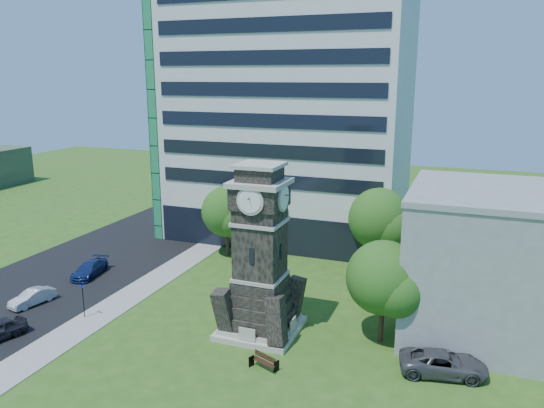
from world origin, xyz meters
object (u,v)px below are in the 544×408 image
at_px(street_sign, 83,297).
at_px(car_east_lot, 443,363).
at_px(park_bench, 264,361).
at_px(clock_tower, 260,262).
at_px(car_street_mid, 32,297).
at_px(car_street_north, 90,269).

bearing_deg(street_sign, car_east_lot, 17.05).
bearing_deg(street_sign, park_bench, 7.10).
xyz_separation_m(clock_tower, car_street_mid, (-18.84, -2.30, -4.68)).
distance_m(car_street_mid, street_sign, 5.64).
xyz_separation_m(clock_tower, park_bench, (2.10, -4.59, -4.79)).
xyz_separation_m(clock_tower, street_sign, (-13.33, -2.77, -3.60)).
relative_size(car_east_lot, street_sign, 1.97).
relative_size(clock_tower, car_street_north, 2.73).
distance_m(clock_tower, car_street_north, 19.82).
height_order(car_street_mid, street_sign, street_sign).
relative_size(car_street_mid, car_east_lot, 0.69).
bearing_deg(car_east_lot, car_street_mid, 81.07).
relative_size(car_street_mid, park_bench, 2.05).
bearing_deg(car_east_lot, street_sign, 82.47).
height_order(clock_tower, park_bench, clock_tower).
bearing_deg(clock_tower, park_bench, -65.42).
bearing_deg(street_sign, car_street_mid, -170.96).
bearing_deg(clock_tower, car_street_north, 166.61).
height_order(car_street_mid, park_bench, car_street_mid).
bearing_deg(car_street_mid, street_sign, 7.20).
relative_size(clock_tower, car_east_lot, 2.30).
relative_size(car_street_north, car_east_lot, 0.85).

